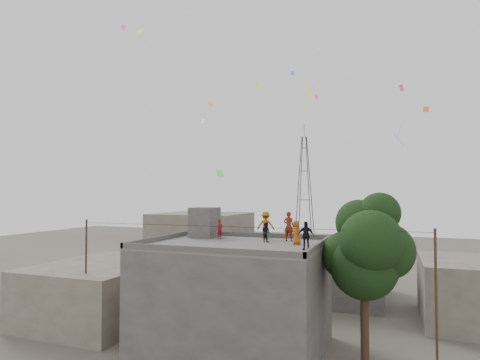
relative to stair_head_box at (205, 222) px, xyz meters
The scene contains 18 objects.
ground 8.21m from the stair_head_box, 39.09° to the right, with size 140.00×140.00×0.00m, color #4D483F.
main_building 5.78m from the stair_head_box, 39.09° to the right, with size 10.00×8.00×6.10m.
parapet 4.21m from the stair_head_box, 39.09° to the right, with size 10.00×8.00×0.30m.
stair_head_box is the anchor object (origin of this frame).
neighbor_west 9.34m from the stair_head_box, behind, with size 8.00×10.00×4.00m, color #60594C.
neighbor_north 13.35m from the stair_head_box, 65.48° to the left, with size 12.00×9.00×5.00m, color #44423F.
neighbor_northwest 15.45m from the stair_head_box, 116.91° to the left, with size 9.00×8.00×7.00m, color #60594C.
neighbor_east 19.35m from the stair_head_box, 23.28° to the left, with size 7.00×8.00×4.40m, color #60594C.
tree 10.80m from the stair_head_box, 10.74° to the right, with size 4.90×4.60×9.10m.
utility_line 6.26m from the stair_head_box, 46.14° to the right, with size 20.12×0.62×7.40m.
transmission_tower 37.46m from the stair_head_box, 91.23° to the left, with size 2.97×2.97×20.01m.
person_red_adult 5.83m from the stair_head_box, ahead, with size 0.66×0.44×1.82m, color maroon.
person_orange_child 6.90m from the stair_head_box, 14.37° to the right, with size 0.68×0.44×1.39m, color #B55614.
person_dark_child 4.80m from the stair_head_box, 13.35° to the right, with size 0.58×0.45×1.19m, color black.
person_dark_adult 8.45m from the stair_head_box, 25.80° to the right, with size 0.87×0.36×1.49m, color black.
person_orange_adult 4.22m from the stair_head_box, ahead, with size 1.15×0.66×1.78m, color #9A5511.
person_red_child 1.49m from the stair_head_box, 20.39° to the right, with size 0.46×0.30×1.26m, color maroon.
kites 10.47m from the stair_head_box, 35.95° to the left, with size 22.21×17.07×11.96m.
Camera 1 is at (8.58, -21.87, 9.01)m, focal length 30.00 mm.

